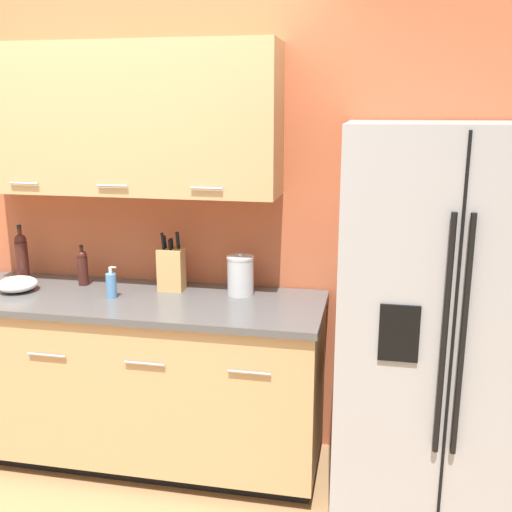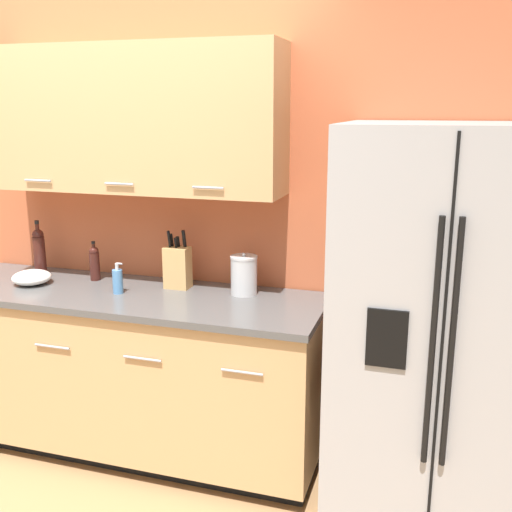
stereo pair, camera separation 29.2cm
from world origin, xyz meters
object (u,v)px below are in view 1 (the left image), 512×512
Objects in this scene: oil_bottle at (83,267)px; mixing_bowl at (17,284)px; steel_canister at (240,275)px; wine_bottle at (22,256)px; refrigerator at (442,325)px; knife_block at (171,269)px; soap_dispenser at (111,285)px.

oil_bottle is 1.06× the size of mixing_bowl.
mixing_bowl is (-1.18, -0.18, -0.06)m from steel_canister.
wine_bottle reaches higher than mixing_bowl.
oil_bottle reaches higher than mixing_bowl.
refrigerator is at bearing -12.34° from steel_canister.
knife_block is 1.51× the size of mixing_bowl.
knife_block reaches higher than oil_bottle.
steel_canister is at bearing 8.51° from mixing_bowl.
wine_bottle is at bearing 179.45° from steel_canister.
soap_dispenser is (-1.64, 0.03, 0.09)m from refrigerator.
steel_canister is at bearing 167.66° from refrigerator.
mixing_bowl is at bearing -167.66° from knife_block.
soap_dispenser is 0.67m from steel_canister.
soap_dispenser is 0.31m from oil_bottle.
knife_block reaches higher than mixing_bowl.
oil_bottle is at bearing 30.67° from mixing_bowl.
refrigerator is at bearing -1.09° from mixing_bowl.
wine_bottle is at bearing 177.73° from oil_bottle.
knife_block is 1.91× the size of soap_dispenser.
knife_block is 0.83m from mixing_bowl.
wine_bottle is 0.23m from mixing_bowl.
oil_bottle is (0.37, -0.01, -0.04)m from wine_bottle.
oil_bottle reaches higher than soap_dispenser.
knife_block is at bearing -179.88° from steel_canister.
steel_canister reaches higher than soap_dispenser.
oil_bottle is at bearing 143.74° from soap_dispenser.
wine_bottle is at bearing 179.16° from knife_block.
oil_bottle is 0.89m from steel_canister.
knife_block is 0.32m from soap_dispenser.
knife_block is at bearing 35.30° from soap_dispenser.
refrigerator reaches higher than wine_bottle.
refrigerator reaches higher than soap_dispenser.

